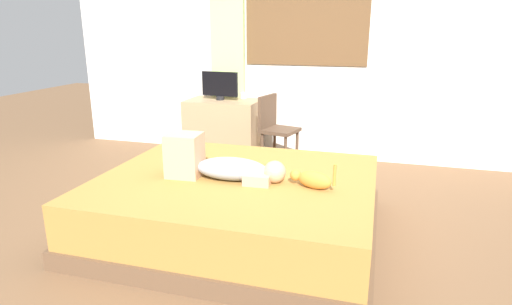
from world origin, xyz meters
name	(u,v)px	position (x,y,z in m)	size (l,w,h in m)	color
ground_plane	(254,234)	(0.00, 0.00, 0.00)	(16.00, 16.00, 0.00)	brown
back_wall_with_window	(309,41)	(0.00, 2.37, 1.46)	(6.40, 0.14, 2.90)	silver
bed	(237,205)	(-0.14, 0.00, 0.24)	(2.18, 1.86, 0.48)	brown
person_lying	(219,164)	(-0.26, -0.07, 0.59)	(0.94, 0.31, 0.34)	#8C939E
cat	(312,179)	(0.47, -0.08, 0.55)	(0.35, 0.18, 0.21)	#C67A2D
desk	(224,129)	(-0.99, 1.97, 0.37)	(0.90, 0.56, 0.74)	#997A56
tv_monitor	(220,85)	(-1.03, 1.97, 0.92)	(0.48, 0.10, 0.35)	black
cup	(243,95)	(-0.79, 2.18, 0.78)	(0.08, 0.08, 0.08)	white
chair_by_desk	(275,126)	(-0.26, 1.74, 0.51)	(0.46, 0.46, 0.86)	#4C3828
curtain_left	(228,60)	(-1.02, 2.25, 1.21)	(0.44, 0.06, 2.43)	#ADCC75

